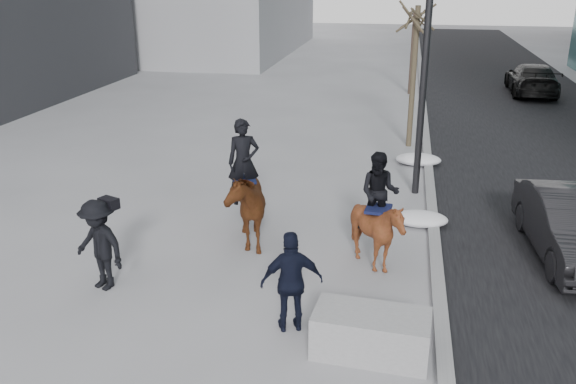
% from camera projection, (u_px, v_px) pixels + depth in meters
% --- Properties ---
extents(ground, '(120.00, 120.00, 0.00)m').
position_uv_depth(ground, '(276.00, 288.00, 11.48)').
color(ground, gray).
rests_on(ground, ground).
extents(road, '(8.00, 90.00, 0.01)m').
position_uv_depth(road, '(554.00, 157.00, 19.46)').
color(road, black).
rests_on(road, ground).
extents(curb, '(0.25, 90.00, 0.12)m').
position_uv_depth(curb, '(427.00, 149.00, 20.15)').
color(curb, gray).
rests_on(curb, ground).
extents(planter, '(1.84, 1.02, 0.71)m').
position_uv_depth(planter, '(371.00, 334.00, 9.41)').
color(planter, '#969598').
rests_on(planter, ground).
extents(car_near, '(1.78, 4.29, 1.38)m').
position_uv_depth(car_near, '(572.00, 226.00, 12.52)').
color(car_near, black).
rests_on(car_near, ground).
extents(car_far, '(2.20, 5.09, 1.46)m').
position_uv_depth(car_far, '(532.00, 79.00, 29.03)').
color(car_far, black).
rests_on(car_far, ground).
extents(tree_near, '(1.20, 1.20, 5.10)m').
position_uv_depth(tree_near, '(414.00, 70.00, 19.85)').
color(tree_near, '#3D3324').
rests_on(tree_near, ground).
extents(tree_far, '(1.20, 1.20, 4.25)m').
position_uv_depth(tree_far, '(413.00, 49.00, 28.66)').
color(tree_far, '#32271D').
rests_on(tree_far, ground).
extents(mounted_left, '(1.65, 2.31, 2.72)m').
position_uv_depth(mounted_left, '(243.00, 198.00, 13.12)').
color(mounted_left, '#49290E').
rests_on(mounted_left, ground).
extents(mounted_right, '(1.39, 1.53, 2.37)m').
position_uv_depth(mounted_right, '(377.00, 224.00, 11.96)').
color(mounted_right, '#47260E').
rests_on(mounted_right, ground).
extents(feeder, '(1.11, 1.01, 1.75)m').
position_uv_depth(feeder, '(292.00, 282.00, 9.89)').
color(feeder, black).
rests_on(feeder, ground).
extents(camera_crew, '(1.29, 1.02, 1.75)m').
position_uv_depth(camera_crew, '(99.00, 245.00, 11.21)').
color(camera_crew, black).
rests_on(camera_crew, ground).
extents(snow_piles, '(1.38, 5.62, 0.35)m').
position_uv_depth(snow_piles, '(419.00, 182.00, 16.68)').
color(snow_piles, silver).
rests_on(snow_piles, ground).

